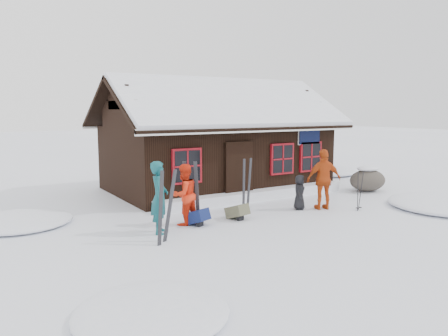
{
  "coord_description": "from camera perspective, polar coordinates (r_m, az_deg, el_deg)",
  "views": [
    {
      "loc": [
        -7.38,
        -9.93,
        3.13
      ],
      "look_at": [
        -0.15,
        1.73,
        1.3
      ],
      "focal_mm": 35.0,
      "sensor_mm": 36.0,
      "label": 1
    }
  ],
  "objects": [
    {
      "name": "ski_pair_right",
      "position": [
        13.46,
        2.95,
        -2.37
      ],
      "size": [
        0.46,
        0.2,
        1.71
      ],
      "rotation": [
        0.0,
        0.0,
        0.35
      ],
      "color": "black",
      "rests_on": "ground"
    },
    {
      "name": "mountain_hut",
      "position": [
        17.42,
        -1.04,
        2.48
      ],
      "size": [
        8.9,
        6.09,
        4.42
      ],
      "color": "black",
      "rests_on": "ground"
    },
    {
      "name": "backpack_olive",
      "position": [
        12.63,
        1.75,
        -6.0
      ],
      "size": [
        0.56,
        0.67,
        0.32
      ],
      "primitive_type": "cube",
      "rotation": [
        0.0,
        0.0,
        0.22
      ],
      "color": "#51513A",
      "rests_on": "ground"
    },
    {
      "name": "ski_pair_mid",
      "position": [
        12.04,
        -4.24,
        -3.37
      ],
      "size": [
        0.39,
        0.33,
        1.79
      ],
      "rotation": [
        0.0,
        0.0,
        -0.7
      ],
      "color": "black",
      "rests_on": "ground"
    },
    {
      "name": "boulder",
      "position": [
        17.8,
        18.24,
        -1.44
      ],
      "size": [
        1.53,
        1.15,
        0.89
      ],
      "color": "#524C42",
      "rests_on": "ground"
    },
    {
      "name": "skier_crouched",
      "position": [
        14.0,
        9.82,
        -3.13
      ],
      "size": [
        0.64,
        0.62,
        1.1
      ],
      "primitive_type": "imported",
      "rotation": [
        0.0,
        0.0,
        0.74
      ],
      "color": "black",
      "rests_on": "ground"
    },
    {
      "name": "skier_teal",
      "position": [
        11.21,
        -8.43,
        -3.81
      ],
      "size": [
        0.71,
        0.81,
        1.86
      ],
      "primitive_type": "imported",
      "rotation": [
        0.0,
        0.0,
        1.08
      ],
      "color": "#114D54",
      "rests_on": "ground"
    },
    {
      "name": "ski_pair_left",
      "position": [
        10.43,
        -7.67,
        -5.13
      ],
      "size": [
        0.63,
        0.28,
        1.78
      ],
      "rotation": [
        0.0,
        0.0,
        0.34
      ],
      "color": "black",
      "rests_on": "ground"
    },
    {
      "name": "snow_drift",
      "position": [
        15.36,
        4.2,
        -3.52
      ],
      "size": [
        7.6,
        0.6,
        0.35
      ],
      "primitive_type": "cube",
      "color": "white",
      "rests_on": "ground"
    },
    {
      "name": "backpack_blue",
      "position": [
        12.03,
        -3.53,
        -6.71
      ],
      "size": [
        0.64,
        0.72,
        0.32
      ],
      "primitive_type": "cube",
      "rotation": [
        0.0,
        0.0,
        0.39
      ],
      "color": "#111B4B",
      "rests_on": "ground"
    },
    {
      "name": "ground",
      "position": [
        12.76,
        4.68,
        -6.63
      ],
      "size": [
        120.0,
        120.0,
        0.0
      ],
      "primitive_type": "plane",
      "color": "white",
      "rests_on": "ground"
    },
    {
      "name": "ski_poles",
      "position": [
        14.29,
        17.26,
        -3.0
      ],
      "size": [
        0.22,
        0.11,
        1.25
      ],
      "color": "black",
      "rests_on": "ground"
    },
    {
      "name": "skier_orange_left",
      "position": [
        11.97,
        -5.23,
        -3.47
      ],
      "size": [
        0.94,
        0.81,
        1.68
      ],
      "primitive_type": "imported",
      "rotation": [
        0.0,
        0.0,
        3.38
      ],
      "color": "red",
      "rests_on": "ground"
    },
    {
      "name": "snow_mounds",
      "position": [
        15.18,
        5.52,
        -4.34
      ],
      "size": [
        20.6,
        13.2,
        0.48
      ],
      "color": "white",
      "rests_on": "ground"
    },
    {
      "name": "skier_orange_right",
      "position": [
        14.1,
        12.9,
        -1.46
      ],
      "size": [
        1.21,
        0.81,
        1.92
      ],
      "primitive_type": "imported",
      "rotation": [
        0.0,
        0.0,
        2.81
      ],
      "color": "#B74112",
      "rests_on": "ground"
    }
  ]
}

